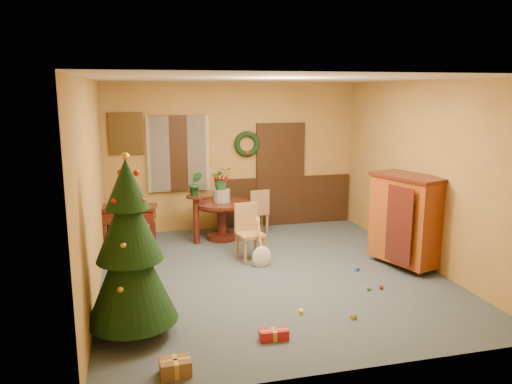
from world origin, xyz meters
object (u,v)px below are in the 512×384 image
object	(u,v)px
dining_table	(222,213)
christmas_tree	(130,251)
writing_desk	(129,218)
chair_near	(249,230)
sideboard	(406,218)

from	to	relation	value
dining_table	christmas_tree	bearing A→B (deg)	-115.53
writing_desk	christmas_tree	bearing A→B (deg)	-89.51
chair_near	writing_desk	size ratio (longest dim) A/B	0.95
dining_table	sideboard	world-z (taller)	sideboard
dining_table	christmas_tree	distance (m)	3.84
christmas_tree	dining_table	bearing A→B (deg)	64.47
sideboard	chair_near	bearing A→B (deg)	158.03
writing_desk	sideboard	distance (m)	4.57
dining_table	writing_desk	bearing A→B (deg)	-167.26
writing_desk	sideboard	world-z (taller)	sideboard
writing_desk	chair_near	bearing A→B (deg)	-23.51
chair_near	writing_desk	bearing A→B (deg)	156.49
christmas_tree	writing_desk	xyz separation A→B (m)	(-0.03, 3.06, -0.38)
dining_table	sideboard	bearing A→B (deg)	-40.02
christmas_tree	writing_desk	distance (m)	3.09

